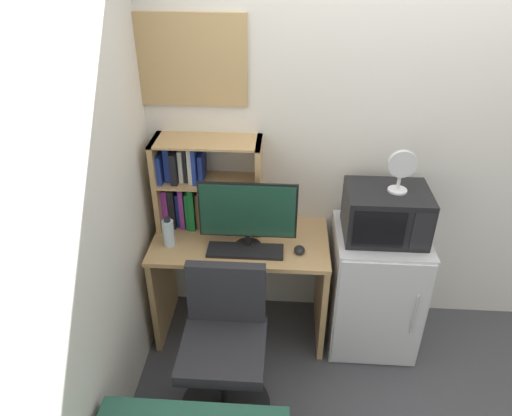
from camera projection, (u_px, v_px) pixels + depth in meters
wall_back at (473, 145)px, 2.87m from camera, size 6.40×0.04×2.60m
wall_left at (18, 320)px, 1.60m from camera, size 0.04×4.40×2.60m
desk at (241, 270)px, 3.09m from camera, size 1.10×0.57×0.75m
hutch_bookshelf at (194, 183)px, 2.98m from camera, size 0.66×0.26×0.60m
monitor at (248, 213)px, 2.77m from camera, size 0.58×0.17×0.44m
keyboard at (245, 251)px, 2.85m from camera, size 0.46×0.15×0.02m
computer_mouse at (299, 250)px, 2.84m from camera, size 0.07×0.09×0.04m
water_bottle at (169, 233)px, 2.87m from camera, size 0.07×0.07×0.19m
mini_fridge at (374, 288)px, 3.08m from camera, size 0.55×0.56×0.84m
microwave at (386, 213)px, 2.79m from camera, size 0.48×0.37×0.30m
desk_fan at (401, 169)px, 2.63m from camera, size 0.16×0.11×0.26m
desk_chair at (225, 353)px, 2.63m from camera, size 0.52×0.52×0.90m
wall_corkboard at (188, 61)px, 2.69m from camera, size 0.68×0.02×0.52m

